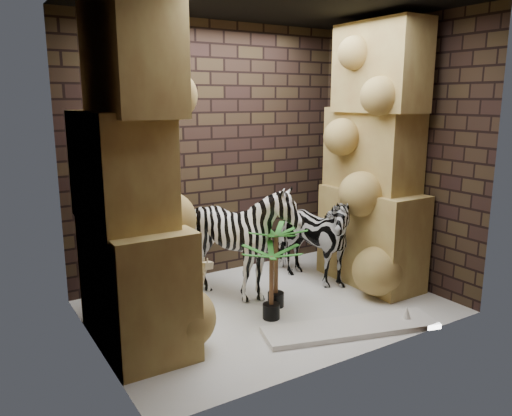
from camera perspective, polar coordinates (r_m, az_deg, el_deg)
floor at (r=5.33m, az=1.47°, el=-11.16°), size 3.50×3.50×0.00m
ceiling at (r=4.96m, az=1.68°, el=22.52°), size 3.50×3.50×0.00m
wall_back at (r=6.00m, az=-5.04°, el=6.34°), size 3.50×0.00×3.50m
wall_front at (r=3.95m, az=11.59°, el=2.99°), size 3.50×0.00×3.50m
wall_left at (r=4.23m, az=-18.69°, el=3.20°), size 0.00×3.00×3.00m
wall_right at (r=6.06m, az=15.62°, el=5.99°), size 0.00×3.00×3.00m
rock_pillar_left at (r=4.32m, az=-14.18°, el=3.66°), size 0.68×1.30×3.00m
rock_pillar_right at (r=5.82m, az=13.40°, el=5.87°), size 0.58×1.25×3.00m
zebra_right at (r=5.83m, az=6.09°, el=-2.57°), size 0.80×1.16×1.26m
zebra_left at (r=5.35m, az=-1.62°, el=-4.37°), size 1.42×1.57×1.17m
giraffe_toy at (r=4.46m, az=-7.77°, el=-10.83°), size 0.41×0.27×0.76m
palm_front at (r=5.18m, az=2.30°, el=-6.69°), size 0.36×0.36×0.87m
palm_back at (r=4.92m, az=1.77°, el=-8.53°), size 0.36×0.36×0.74m
surfboard at (r=4.90m, az=10.76°, el=-13.24°), size 1.72×0.86×0.05m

